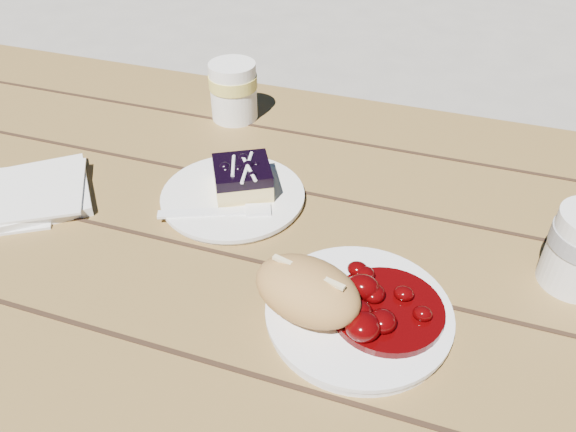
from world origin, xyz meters
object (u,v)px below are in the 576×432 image
(picnic_table, at_px, (314,312))
(blueberry_cake, at_px, (242,177))
(main_plate, at_px, (358,314))
(dessert_plate, at_px, (233,197))
(bread_roll, at_px, (307,291))
(second_cup, at_px, (234,91))

(picnic_table, xyz_separation_m, blueberry_cake, (-0.13, 0.05, 0.19))
(picnic_table, height_order, main_plate, main_plate)
(dessert_plate, bearing_deg, blueberry_cake, 56.31)
(picnic_table, distance_m, bread_roll, 0.26)
(blueberry_cake, relative_size, second_cup, 1.06)
(blueberry_cake, distance_m, second_cup, 0.24)
(main_plate, xyz_separation_m, dessert_plate, (-0.22, 0.16, -0.00))
(picnic_table, height_order, bread_roll, bread_roll)
(picnic_table, xyz_separation_m, bread_roll, (0.03, -0.15, 0.21))
(dessert_plate, bearing_deg, bread_roll, -47.48)
(main_plate, height_order, blueberry_cake, blueberry_cake)
(main_plate, xyz_separation_m, blueberry_cake, (-0.21, 0.18, 0.02))
(bread_roll, bearing_deg, dessert_plate, 132.52)
(picnic_table, bearing_deg, second_cup, 131.43)
(main_plate, height_order, bread_roll, bread_roll)
(main_plate, height_order, second_cup, second_cup)
(picnic_table, bearing_deg, bread_roll, -78.14)
(picnic_table, distance_m, main_plate, 0.23)
(picnic_table, distance_m, second_cup, 0.41)
(main_plate, bearing_deg, dessert_plate, 143.83)
(main_plate, distance_m, bread_roll, 0.07)
(blueberry_cake, bearing_deg, dessert_plate, -152.55)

